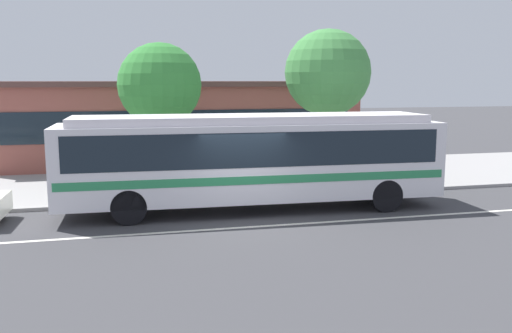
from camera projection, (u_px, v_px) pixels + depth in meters
ground_plane at (243, 220)px, 16.08m from camera, size 120.00×120.00×0.00m
sidewalk_slab at (207, 179)px, 22.37m from camera, size 60.00×8.00×0.12m
lane_stripe_center at (250, 227)px, 15.31m from camera, size 56.00×0.16×0.01m
transit_bus at (253, 155)px, 17.12m from camera, size 11.74×2.92×2.95m
pedestrian_waiting_near_sign at (380, 159)px, 20.66m from camera, size 0.38×0.38×1.67m
pedestrian_walking_along_curb at (286, 157)px, 20.88m from camera, size 0.47×0.47×1.73m
bus_stop_sign at (381, 148)px, 20.02m from camera, size 0.15×0.44×2.29m
street_tree_near_stop at (160, 85)px, 20.72m from camera, size 3.11×3.11×5.27m
street_tree_mid_block at (328, 73)px, 21.95m from camera, size 3.39×3.39×5.87m
station_building at (177, 121)px, 28.06m from camera, size 16.90×7.99×3.95m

